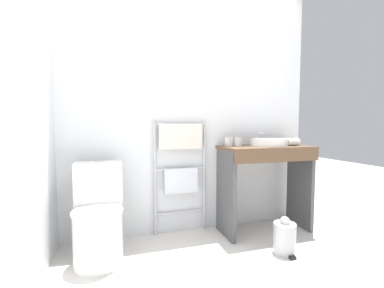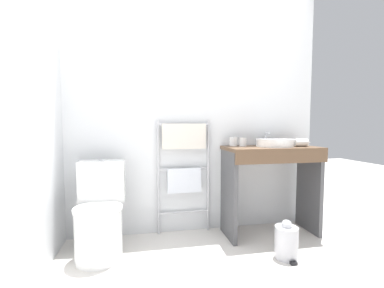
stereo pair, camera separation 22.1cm
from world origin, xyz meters
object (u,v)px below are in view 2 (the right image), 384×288
at_px(toilet, 100,217).
at_px(towel_radiator, 184,160).
at_px(sink_basin, 275,142).
at_px(hair_dryer, 300,142).
at_px(cup_near_edge, 243,142).
at_px(cup_near_wall, 233,142).
at_px(trash_bin, 286,241).

height_order(toilet, towel_radiator, towel_radiator).
distance_m(sink_basin, hair_dryer, 0.26).
distance_m(towel_radiator, cup_near_edge, 0.62).
bearing_deg(towel_radiator, hair_dryer, -10.81).
distance_m(cup_near_wall, trash_bin, 1.02).
relative_size(towel_radiator, trash_bin, 3.58).
xyz_separation_m(towel_radiator, cup_near_edge, (0.58, -0.09, 0.18)).
height_order(toilet, cup_near_edge, cup_near_edge).
relative_size(towel_radiator, sink_basin, 3.14).
bearing_deg(cup_near_wall, toilet, -168.28).
xyz_separation_m(toilet, cup_near_edge, (1.35, 0.22, 0.60)).
height_order(toilet, cup_near_wall, cup_near_wall).
relative_size(towel_radiator, hair_dryer, 6.38).
height_order(towel_radiator, trash_bin, towel_radiator).
bearing_deg(trash_bin, cup_near_edge, 105.07).
bearing_deg(toilet, sink_basin, 4.29).
xyz_separation_m(towel_radiator, sink_basin, (0.88, -0.18, 0.17)).
distance_m(cup_near_edge, trash_bin, 0.98).
xyz_separation_m(toilet, towel_radiator, (0.76, 0.31, 0.42)).
height_order(towel_radiator, sink_basin, towel_radiator).
distance_m(toilet, hair_dryer, 1.99).
relative_size(sink_basin, cup_near_edge, 4.16).
height_order(towel_radiator, hair_dryer, towel_radiator).
bearing_deg(trash_bin, hair_dryer, 47.98).
height_order(cup_near_edge, hair_dryer, cup_near_edge).
distance_m(sink_basin, trash_bin, 0.92).
distance_m(toilet, cup_near_edge, 1.49).
bearing_deg(cup_near_edge, toilet, -170.78).
xyz_separation_m(cup_near_wall, trash_bin, (0.24, -0.61, -0.78)).
distance_m(cup_near_wall, hair_dryer, 0.66).
bearing_deg(toilet, towel_radiator, 21.90).
distance_m(towel_radiator, cup_near_wall, 0.53).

